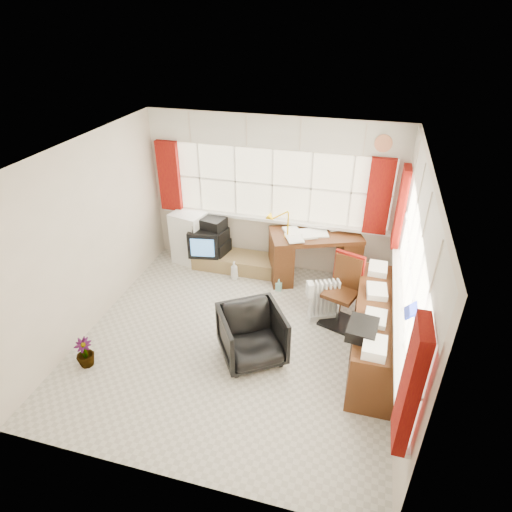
# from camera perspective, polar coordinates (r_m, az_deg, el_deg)

# --- Properties ---
(ground) EXTENTS (4.00, 4.00, 0.00)m
(ground) POSITION_cam_1_polar(r_m,az_deg,el_deg) (5.81, -2.63, -11.10)
(ground) COLOR beige
(ground) RESTS_ON ground
(room_walls) EXTENTS (4.00, 4.00, 4.00)m
(room_walls) POSITION_cam_1_polar(r_m,az_deg,el_deg) (4.94, -3.04, 2.00)
(room_walls) COLOR beige
(room_walls) RESTS_ON ground
(window_back) EXTENTS (3.70, 0.12, 3.60)m
(window_back) POSITION_cam_1_polar(r_m,az_deg,el_deg) (6.87, 2.06, 5.43)
(window_back) COLOR #F6EBC3
(window_back) RESTS_ON room_walls
(window_right) EXTENTS (0.12, 3.70, 3.60)m
(window_right) POSITION_cam_1_polar(r_m,az_deg,el_deg) (5.08, 18.67, -6.38)
(window_right) COLOR #F6EBC3
(window_right) RESTS_ON room_walls
(curtains) EXTENTS (3.83, 3.83, 1.15)m
(curtains) POSITION_cam_1_polar(r_m,az_deg,el_deg) (5.60, 8.99, 4.76)
(curtains) COLOR maroon
(curtains) RESTS_ON room_walls
(overhead_cabinets) EXTENTS (3.98, 3.98, 0.48)m
(overhead_cabinets) POSITION_cam_1_polar(r_m,az_deg,el_deg) (5.36, 10.35, 12.60)
(overhead_cabinets) COLOR silver
(overhead_cabinets) RESTS_ON room_walls
(desk) EXTENTS (1.54, 1.14, 0.84)m
(desk) POSITION_cam_1_polar(r_m,az_deg,el_deg) (6.85, 7.78, 0.37)
(desk) COLOR #582D14
(desk) RESTS_ON ground
(desk_lamp) EXTENTS (0.18, 0.16, 0.44)m
(desk_lamp) POSITION_cam_1_polar(r_m,az_deg,el_deg) (6.40, 4.32, 5.00)
(desk_lamp) COLOR yellow
(desk_lamp) RESTS_ON desk
(task_chair) EXTENTS (0.54, 0.56, 1.02)m
(task_chair) POSITION_cam_1_polar(r_m,az_deg,el_deg) (5.95, 11.66, -4.05)
(task_chair) COLOR black
(task_chair) RESTS_ON ground
(office_chair) EXTENTS (1.03, 1.04, 0.69)m
(office_chair) POSITION_cam_1_polar(r_m,az_deg,el_deg) (5.35, -0.53, -10.52)
(office_chair) COLOR black
(office_chair) RESTS_ON ground
(radiator) EXTENTS (0.44, 0.32, 0.61)m
(radiator) POSITION_cam_1_polar(r_m,az_deg,el_deg) (6.09, 9.01, -6.24)
(radiator) COLOR white
(radiator) RESTS_ON ground
(credenza) EXTENTS (0.50, 2.00, 0.85)m
(credenza) POSITION_cam_1_polar(r_m,az_deg,el_deg) (5.55, 15.46, -9.47)
(credenza) COLOR #582D14
(credenza) RESTS_ON ground
(file_tray) EXTENTS (0.35, 0.43, 0.13)m
(file_tray) POSITION_cam_1_polar(r_m,az_deg,el_deg) (4.84, 14.00, -9.50)
(file_tray) COLOR black
(file_tray) RESTS_ON credenza
(tv_bench) EXTENTS (1.40, 0.50, 0.25)m
(tv_bench) POSITION_cam_1_polar(r_m,az_deg,el_deg) (7.19, -2.74, -0.75)
(tv_bench) COLOR #A07D50
(tv_bench) RESTS_ON ground
(crt_tv) EXTENTS (0.57, 0.54, 0.45)m
(crt_tv) POSITION_cam_1_polar(r_m,az_deg,el_deg) (7.13, -6.79, 1.99)
(crt_tv) COLOR black
(crt_tv) RESTS_ON tv_bench
(hifi_stack) EXTENTS (0.66, 0.49, 0.62)m
(hifi_stack) POSITION_cam_1_polar(r_m,az_deg,el_deg) (7.17, -6.07, 2.77)
(hifi_stack) COLOR black
(hifi_stack) RESTS_ON tv_bench
(mini_fridge) EXTENTS (0.64, 0.65, 0.90)m
(mini_fridge) POSITION_cam_1_polar(r_m,az_deg,el_deg) (7.36, -8.60, 2.60)
(mini_fridge) COLOR white
(mini_fridge) RESTS_ON ground
(spray_bottle_a) EXTENTS (0.13, 0.13, 0.32)m
(spray_bottle_a) POSITION_cam_1_polar(r_m,az_deg,el_deg) (6.90, -2.91, -1.92)
(spray_bottle_a) COLOR silver
(spray_bottle_a) RESTS_ON ground
(spray_bottle_b) EXTENTS (0.09, 0.10, 0.20)m
(spray_bottle_b) POSITION_cam_1_polar(r_m,az_deg,el_deg) (6.67, 3.06, -3.81)
(spray_bottle_b) COLOR #8BD0C1
(spray_bottle_b) RESTS_ON ground
(flower_vase) EXTENTS (0.26, 0.26, 0.39)m
(flower_vase) POSITION_cam_1_polar(r_m,az_deg,el_deg) (5.74, -21.88, -11.88)
(flower_vase) COLOR black
(flower_vase) RESTS_ON ground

